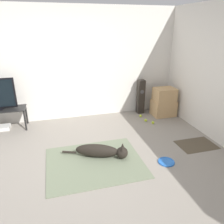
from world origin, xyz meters
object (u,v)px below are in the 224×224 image
Objects in this scene: floor_speaker at (141,97)px; tennis_ball_by_boxes at (146,120)px; cardboard_box_lower at (163,108)px; game_console at (3,128)px; dog at (102,151)px; frisbee at (166,162)px; cardboard_box_upper at (165,95)px; tennis_ball_loose_on_carpet at (153,123)px; tennis_ball_near_speaker at (141,116)px.

floor_speaker is 0.71m from tennis_ball_by_boxes.
cardboard_box_lower is 8.31× the size of tennis_ball_by_boxes.
tennis_ball_by_boxes is 3.21m from game_console.
tennis_ball_by_boxes is at bearing 41.73° from dog.
frisbee is 0.32× the size of floor_speaker.
frisbee is 2.17m from cardboard_box_upper.
frisbee is at bearing -107.21° from tennis_ball_loose_on_carpet.
cardboard_box_lower is at bearing -0.91° from tennis_ball_near_speaker.
dog is 3.92× the size of frisbee.
frisbee is at bearing -116.17° from cardboard_box_upper.
cardboard_box_upper is at bearing 41.85° from tennis_ball_loose_on_carpet.
game_console reaches higher than tennis_ball_near_speaker.
cardboard_box_upper is at bearing 37.09° from dog.
tennis_ball_by_boxes is at bearing -98.72° from floor_speaker.
floor_speaker is 13.11× the size of tennis_ball_by_boxes.
frisbee is 2.12m from cardboard_box_lower.
dog is at bearing -142.91° from cardboard_box_upper.
tennis_ball_by_boxes is at bearing -8.22° from game_console.
frisbee is at bearing -101.13° from floor_speaker.
cardboard_box_upper reaches higher than frisbee.
tennis_ball_near_speaker is (-0.60, 0.01, -0.16)m from cardboard_box_lower.
tennis_ball_by_boxes is 0.28m from tennis_ball_near_speaker.
cardboard_box_upper reaches higher than tennis_ball_loose_on_carpet.
cardboard_box_lower is (1.92, 1.47, 0.07)m from dog.
tennis_ball_loose_on_carpet is (0.11, -0.17, 0.00)m from tennis_ball_by_boxes.
dog is 2.30m from floor_speaker.
game_console is (-3.76, 0.18, -0.15)m from cardboard_box_lower.
tennis_ball_near_speaker is at bearing 104.85° from tennis_ball_loose_on_carpet.
frisbee is 1.66m from tennis_ball_by_boxes.
cardboard_box_lower is 3.77m from game_console.
tennis_ball_by_boxes is (1.34, 1.19, -0.09)m from dog.
dog is 1.99m from tennis_ball_near_speaker.
cardboard_box_upper reaches higher than game_console.
tennis_ball_loose_on_carpet is at bearing -88.66° from floor_speaker.
frisbee is at bearing -23.56° from dog.
cardboard_box_lower is at bearing 72.60° from cardboard_box_upper.
tennis_ball_loose_on_carpet is (1.45, 1.03, -0.09)m from dog.
floor_speaker is at bearing 146.46° from cardboard_box_upper.
cardboard_box_upper is 0.58× the size of floor_speaker.
floor_speaker is (0.43, 2.21, 0.42)m from frisbee.
cardboard_box_upper reaches higher than tennis_ball_near_speaker.
tennis_ball_near_speaker is at bearing 48.09° from dog.
dog is 1.96× the size of cardboard_box_lower.
dog is 1.80m from tennis_ball_by_boxes.
cardboard_box_lower reaches higher than tennis_ball_loose_on_carpet.
cardboard_box_lower is 8.31× the size of tennis_ball_loose_on_carpet.
cardboard_box_lower is 1.10× the size of cardboard_box_upper.
tennis_ball_by_boxes is at bearing -156.13° from cardboard_box_upper.
dog is at bearing -131.91° from tennis_ball_near_speaker.
dog is 3.65× the size of game_console.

